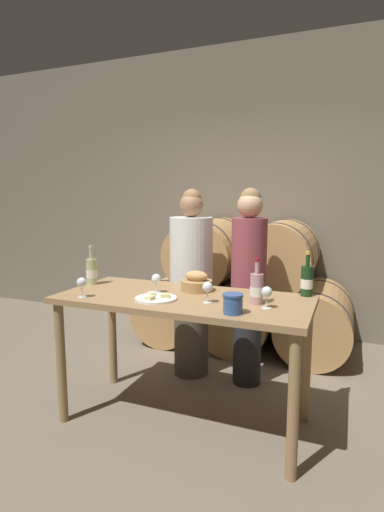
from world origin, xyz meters
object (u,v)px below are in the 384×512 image
at_px(tasting_table, 184,313).
at_px(wine_bottle_white, 92,271).
at_px(cheese_plate, 156,298).
at_px(wine_glass_far_left, 82,283).
at_px(person_left, 191,283).
at_px(wine_glass_right, 267,293).
at_px(wine_glass_left, 156,279).
at_px(wine_bottle_rose, 257,288).
at_px(blue_crock, 233,303).
at_px(bread_basket, 197,283).
at_px(person_right, 248,284).
at_px(wine_glass_center, 208,288).
at_px(wine_bottle_red, 307,281).

distance_m(tasting_table, wine_bottle_white, 0.82).
relative_size(tasting_table, cheese_plate, 6.18).
bearing_deg(wine_glass_far_left, wine_bottle_white, 116.53).
bearing_deg(wine_bottle_white, wine_glass_far_left, -63.47).
height_order(person_left, wine_glass_right, person_left).
distance_m(person_left, wine_glass_left, 0.73).
height_order(wine_bottle_rose, blue_crock, wine_bottle_rose).
xyz_separation_m(bread_basket, cheese_plate, (-0.15, -0.32, -0.05)).
bearing_deg(person_left, cheese_plate, -83.05).
bearing_deg(wine_glass_right, person_right, 110.95).
bearing_deg(wine_glass_right, wine_bottle_rose, 133.76).
xyz_separation_m(tasting_table, wine_glass_center, (0.20, -0.09, 0.21)).
relative_size(cheese_plate, wine_glass_left, 2.04).
relative_size(tasting_table, wine_glass_right, 12.58).
xyz_separation_m(tasting_table, bread_basket, (0.02, 0.18, 0.17)).
bearing_deg(bread_basket, wine_bottle_white, -172.86).
distance_m(cheese_plate, wine_glass_left, 0.20).
distance_m(person_left, cheese_plate, 0.88).
xyz_separation_m(wine_bottle_red, bread_basket, (-0.73, -0.14, -0.05)).
bearing_deg(blue_crock, wine_glass_center, 142.20).
distance_m(blue_crock, wine_glass_right, 0.24).
xyz_separation_m(person_right, wine_bottle_red, (0.49, -0.41, 0.14)).
height_order(blue_crock, cheese_plate, blue_crock).
distance_m(person_right, wine_glass_center, 0.83).
bearing_deg(person_left, wine_bottle_rose, -44.83).
bearing_deg(person_left, wine_glass_far_left, -110.34).
relative_size(tasting_table, wine_glass_center, 12.58).
relative_size(wine_bottle_red, wine_bottle_rose, 1.04).
bearing_deg(person_right, wine_glass_far_left, -130.99).
height_order(wine_bottle_white, bread_basket, wine_bottle_white).
distance_m(wine_bottle_white, wine_glass_far_left, 0.39).
bearing_deg(blue_crock, wine_bottle_white, 164.31).
distance_m(person_left, blue_crock, 1.19).
relative_size(wine_bottle_white, bread_basket, 1.34).
bearing_deg(tasting_table, wine_glass_far_left, -156.00).
relative_size(wine_bottle_rose, wine_glass_right, 2.17).
bearing_deg(wine_glass_center, wine_bottle_rose, 18.37).
bearing_deg(wine_glass_left, wine_glass_right, -7.35).
height_order(blue_crock, wine_glass_center, wine_glass_center).
bearing_deg(person_right, wine_glass_left, -123.79).
distance_m(person_right, cheese_plate, 0.95).
distance_m(wine_bottle_rose, wine_glass_center, 0.30).
xyz_separation_m(person_right, cheese_plate, (-0.39, -0.87, 0.05)).
relative_size(tasting_table, blue_crock, 13.98).
bearing_deg(wine_glass_left, wine_glass_center, -15.41).
relative_size(wine_bottle_rose, wine_glass_far_left, 2.17).
xyz_separation_m(bread_basket, wine_glass_right, (0.55, -0.26, 0.04)).
distance_m(blue_crock, wine_glass_far_left, 1.02).
distance_m(wine_bottle_white, wine_glass_center, 1.00).
bearing_deg(bread_basket, wine_glass_right, -25.48).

